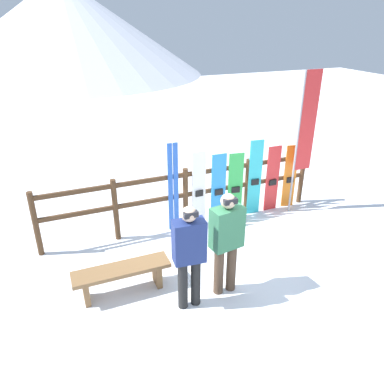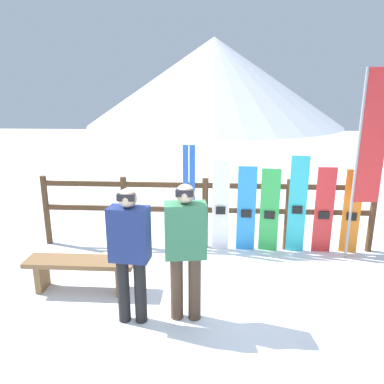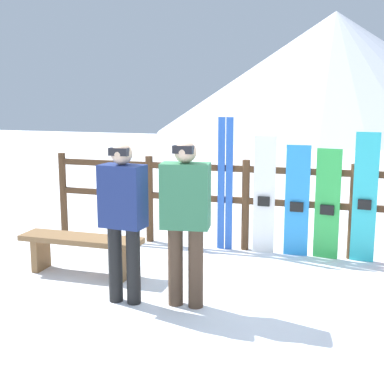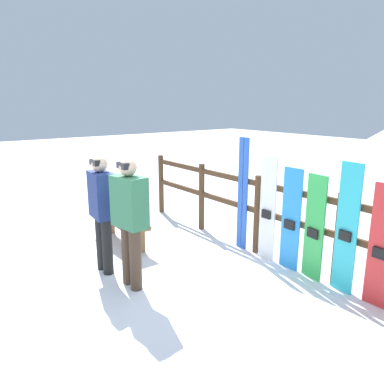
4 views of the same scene
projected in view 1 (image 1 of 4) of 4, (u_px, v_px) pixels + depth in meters
The scene contains 14 objects.
ground_plane at pixel (230, 282), 5.75m from camera, with size 40.00×40.00×0.00m, color white.
mountain_backdrop at pixel (64, 27), 24.47m from camera, with size 18.00×18.00×6.00m.
fence at pixel (185, 192), 7.03m from camera, with size 5.42×0.10×1.18m.
bench at pixel (122, 274), 5.41m from camera, with size 1.41×0.36×0.44m.
person_navy at pixel (189, 251), 4.93m from camera, with size 0.45×0.27×1.56m.
person_plaid_green at pixel (226, 238), 5.20m from camera, with size 0.48×0.31×1.59m.
ski_pair_blue at pixel (173, 188), 6.83m from camera, with size 0.19×0.02×1.72m.
snowboard_white at pixel (199, 189), 7.05m from camera, with size 0.27×0.06×1.49m.
snowboard_blue at pixel (218, 188), 7.21m from camera, with size 0.30×0.06×1.39m.
snowboard_green at pixel (235, 186), 7.34m from camera, with size 0.30×0.09×1.36m.
snowboard_cyan at pixel (255, 178), 7.44m from camera, with size 0.28×0.07×1.57m.
snowboard_red at pixel (272, 179), 7.62m from camera, with size 0.29×0.06×1.39m.
snowboard_orange at pixel (290, 177), 7.77m from camera, with size 0.27×0.09×1.36m.
rental_flag at pixel (304, 131), 7.16m from camera, with size 0.40×0.04×2.84m.
Camera 1 is at (-2.27, -4.04, 3.72)m, focal length 35.00 mm.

